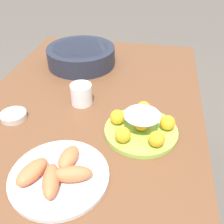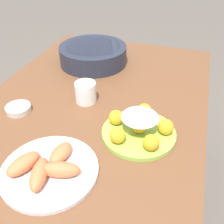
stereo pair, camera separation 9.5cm
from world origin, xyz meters
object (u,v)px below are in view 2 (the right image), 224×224
(cake_plate, at_px, (139,128))
(cup_far, at_px, (86,92))
(serving_bowl, at_px, (93,54))
(dining_table, at_px, (90,125))
(sauce_bowl, at_px, (18,108))
(seafood_platter, at_px, (48,168))

(cake_plate, relative_size, cup_far, 2.99)
(serving_bowl, relative_size, cup_far, 3.99)
(dining_table, distance_m, serving_bowl, 0.43)
(cake_plate, xyz_separation_m, cup_far, (0.14, 0.25, 0.01))
(cake_plate, bearing_deg, serving_bowl, 36.18)
(dining_table, distance_m, sauce_bowl, 0.29)
(serving_bowl, xyz_separation_m, seafood_platter, (-0.73, -0.14, -0.03))
(cup_far, bearing_deg, serving_bowl, 16.29)
(seafood_platter, bearing_deg, serving_bowl, 10.87)
(cake_plate, xyz_separation_m, sauce_bowl, (-0.00, 0.48, -0.02))
(seafood_platter, bearing_deg, sauce_bowl, 47.59)
(dining_table, relative_size, cake_plate, 5.68)
(dining_table, distance_m, seafood_platter, 0.36)
(cake_plate, relative_size, sauce_bowl, 2.63)
(serving_bowl, bearing_deg, cake_plate, -143.82)
(cake_plate, height_order, sauce_bowl, cake_plate)
(dining_table, bearing_deg, sauce_bowl, 111.84)
(sauce_bowl, height_order, cup_far, cup_far)
(cake_plate, distance_m, serving_bowl, 0.60)
(sauce_bowl, relative_size, seafood_platter, 0.34)
(dining_table, height_order, sauce_bowl, sauce_bowl)
(cup_far, bearing_deg, seafood_platter, -174.11)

